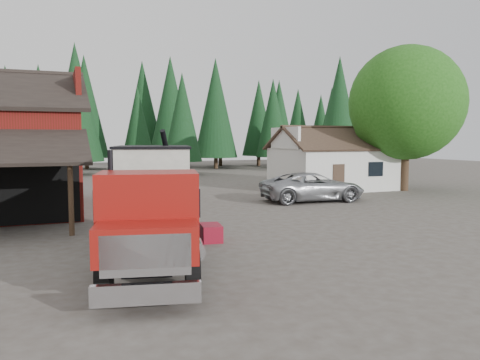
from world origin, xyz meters
name	(u,v)px	position (x,y,z in m)	size (l,w,h in m)	color
ground	(229,235)	(0.00, 0.00, 0.00)	(120.00, 120.00, 0.00)	#474037
farmhouse	(333,166)	(13.00, 13.00, 1.67)	(8.60, 6.42, 4.65)	silver
deciduous_tree	(407,107)	(17.01, 9.97, 5.91)	(8.00, 8.00, 10.20)	#382619
conifer_backdrop	(110,169)	(0.00, 42.00, 0.00)	(76.00, 16.00, 16.00)	black
near_pine_b	(182,117)	(6.00, 30.00, 5.89)	(3.96, 3.96, 10.40)	#382619
near_pine_c	(339,109)	(22.00, 26.00, 6.89)	(4.84, 4.84, 12.40)	#382619
near_pine_d	(76,102)	(-4.00, 34.00, 7.39)	(5.28, 5.28, 13.40)	#382619
feed_truck	(152,200)	(-3.49, -2.97, 1.87)	(4.22, 9.15, 4.00)	black
silver_car	(313,187)	(8.00, 7.39, 0.85)	(2.83, 6.14, 1.71)	#9EA1A5
equip_box	(211,233)	(-0.96, -0.75, 0.30)	(0.70, 1.10, 0.60)	maroon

